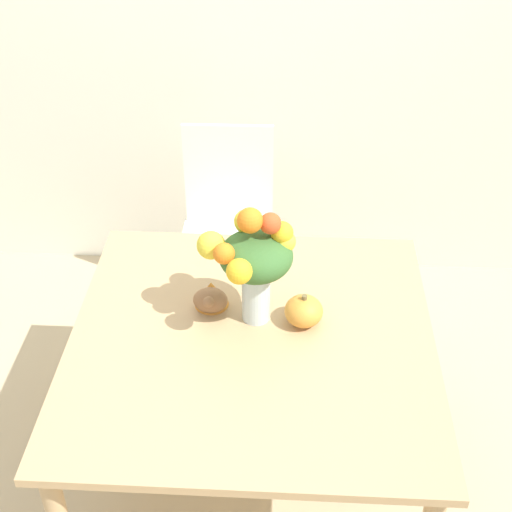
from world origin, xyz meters
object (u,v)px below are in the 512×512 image
object	(u,v)px
pumpkin	(304,311)
flower_vase	(254,259)
dining_chair_near_window	(228,231)
turkey_figurine	(211,296)

from	to	relation	value
pumpkin	flower_vase	bearing A→B (deg)	173.73
flower_vase	dining_chair_near_window	distance (m)	1.00
turkey_figurine	flower_vase	bearing A→B (deg)	-16.99
flower_vase	turkey_figurine	distance (m)	0.25
pumpkin	turkey_figurine	bearing A→B (deg)	168.58
flower_vase	turkey_figurine	size ratio (longest dim) A/B	2.73
turkey_figurine	dining_chair_near_window	world-z (taller)	dining_chair_near_window
dining_chair_near_window	pumpkin	bearing A→B (deg)	-70.16
flower_vase	pumpkin	distance (m)	0.25
pumpkin	turkey_figurine	distance (m)	0.32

